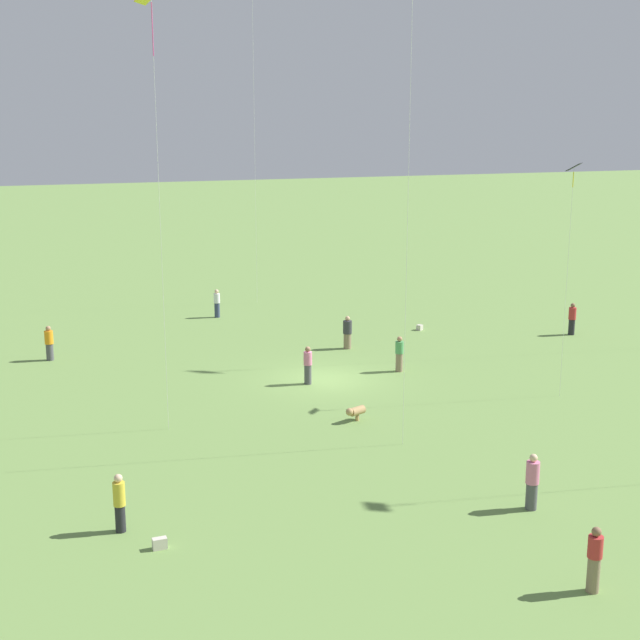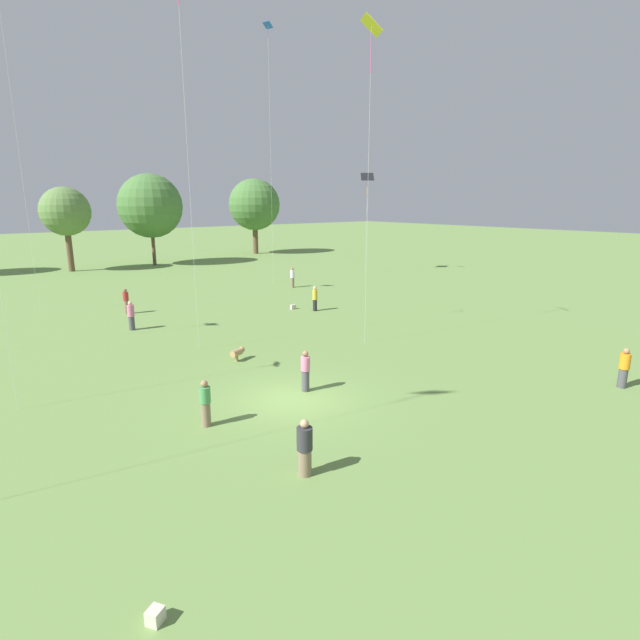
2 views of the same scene
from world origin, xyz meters
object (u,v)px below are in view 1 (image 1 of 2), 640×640
Objects in this scene: person_5 at (347,333)px; person_7 at (572,319)px; kite_3 at (152,11)px; person_3 at (49,343)px; person_1 at (532,482)px; picnic_bag_0 at (420,327)px; person_6 at (308,365)px; person_2 at (119,503)px; person_9 at (217,303)px; kite_7 at (573,182)px; person_0 at (594,560)px; picnic_bag_1 at (160,543)px; dog_0 at (355,411)px; person_4 at (399,354)px.

person_5 is 0.97× the size of person_7.
person_3 is at bearing -89.02° from kite_3.
picnic_bag_0 is (-6.80, -21.49, -0.72)m from person_1.
person_6 is (2.15, -14.17, -0.02)m from person_1.
person_7 is (-26.45, 4.12, 0.02)m from person_3.
person_9 is (-8.83, -25.65, -0.05)m from person_2.
person_7 is at bearing 37.16° from person_9.
person_5 is 0.99× the size of person_6.
kite_7 is at bearing -163.52° from person_7.
person_0 reaches higher than person_6.
person_0 reaches higher than person_5.
picnic_bag_1 reaches higher than picnic_bag_0.
picnic_bag_0 is at bearing -57.78° from dog_0.
kite_3 is 1.65× the size of kite_7.
person_7 is (-16.11, -3.67, 0.01)m from person_6.
person_2 is 19.33m from person_3.
person_6 reaches higher than picnic_bag_1.
person_1 is at bearing -15.21° from person_9.
person_0 reaches higher than dog_0.
person_6 is 0.11× the size of kite_3.
person_6 is 4.24× the size of picnic_bag_1.
person_6 is at bearing -84.91° from person_2.
person_4 is 14.65m from person_9.
dog_0 is (4.43, 5.63, -0.42)m from person_4.
person_2 is (10.50, -7.21, 0.01)m from person_0.
person_6 is 16.52m from person_7.
person_3 is at bearing 149.63° from person_0.
person_4 is at bearing -134.71° from picnic_bag_1.
person_7 reaches higher than dog_0.
kite_3 is at bearing -4.53° from kite_7.
person_9 is 23.15m from kite_7.
person_7 is 4.45× the size of picnic_bag_0.
person_7 is 1.96× the size of dog_0.
picnic_bag_1 is at bearing -37.40° from person_9.
picnic_bag_1 is at bearing -174.50° from person_0.
dog_0 is (15.98, 8.87, -0.45)m from person_7.
person_6 is at bearing 10.28° from person_3.
kite_7 is (-5.53, 10.15, 8.02)m from person_5.
picnic_bag_1 is at bearing 108.68° from dog_0.
kite_3 is at bearing 108.34° from person_1.
person_9 is (1.66, -32.85, -0.04)m from person_0.
person_9 is at bearing -20.16° from dog_0.
person_3 is at bearing 97.76° from person_1.
person_4 is at bearing 159.62° from person_7.
person_4 reaches higher than picnic_bag_0.
picnic_bag_0 is at bearing -89.76° from person_2.
person_2 reaches higher than person_3.
person_0 is at bearing 160.94° from dog_0.
kite_7 reaches higher than person_3.
person_3 is 20.80m from picnic_bag_1.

